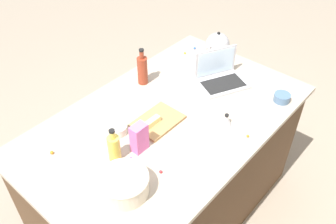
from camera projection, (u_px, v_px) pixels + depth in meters
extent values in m
plane|color=gray|center=(168.00, 206.00, 2.76)|extent=(12.00, 12.00, 0.00)
cube|color=#4C331E|center=(168.00, 169.00, 2.48)|extent=(1.72, 1.02, 0.87)
cube|color=tan|center=(168.00, 120.00, 2.18)|extent=(1.78, 1.08, 0.03)
cube|color=#B7B7BC|center=(222.00, 84.00, 2.42)|extent=(0.37, 0.33, 0.02)
cube|color=black|center=(223.00, 84.00, 2.41)|extent=(0.31, 0.26, 0.00)
cube|color=#B7B7BC|center=(216.00, 62.00, 2.43)|extent=(0.27, 0.14, 0.20)
cube|color=silver|center=(216.00, 62.00, 2.43)|extent=(0.24, 0.12, 0.18)
cylinder|color=beige|center=(124.00, 185.00, 1.73)|extent=(0.24, 0.24, 0.10)
cylinder|color=black|center=(124.00, 184.00, 1.73)|extent=(0.20, 0.20, 0.09)
torus|color=beige|center=(123.00, 178.00, 1.70)|extent=(0.25, 0.25, 0.01)
cylinder|color=maroon|center=(143.00, 71.00, 2.39)|extent=(0.07, 0.07, 0.19)
cylinder|color=maroon|center=(142.00, 55.00, 2.31)|extent=(0.03, 0.03, 0.05)
cylinder|color=black|center=(141.00, 50.00, 2.29)|extent=(0.03, 0.03, 0.01)
cylinder|color=#DBC64C|center=(115.00, 149.00, 1.88)|extent=(0.07, 0.07, 0.15)
cylinder|color=#DBC64C|center=(113.00, 135.00, 1.82)|extent=(0.03, 0.03, 0.04)
cylinder|color=black|center=(112.00, 131.00, 1.80)|extent=(0.03, 0.03, 0.01)
cylinder|color=#ADADB2|center=(217.00, 53.00, 2.72)|extent=(0.13, 0.13, 0.01)
sphere|color=#ADADB2|center=(218.00, 45.00, 2.67)|extent=(0.18, 0.18, 0.18)
cone|color=#ADADB2|center=(211.00, 47.00, 2.61)|extent=(0.08, 0.03, 0.07)
sphere|color=black|center=(219.00, 33.00, 2.61)|extent=(0.02, 0.02, 0.02)
cube|color=#AD7F4C|center=(158.00, 121.00, 2.14)|extent=(0.28, 0.21, 0.02)
cube|color=#F4E58C|center=(152.00, 122.00, 2.10)|extent=(0.11, 0.04, 0.04)
cylinder|color=beige|center=(118.00, 129.00, 2.06)|extent=(0.10, 0.10, 0.05)
cylinder|color=slate|center=(282.00, 98.00, 2.28)|extent=(0.10, 0.10, 0.05)
cone|color=#B2B2B7|center=(226.00, 120.00, 2.11)|extent=(0.07, 0.07, 0.07)
cylinder|color=black|center=(227.00, 115.00, 2.09)|extent=(0.02, 0.02, 0.01)
cube|color=pink|center=(139.00, 138.00, 1.93)|extent=(0.09, 0.06, 0.17)
sphere|color=red|center=(161.00, 172.00, 1.85)|extent=(0.02, 0.02, 0.02)
sphere|color=orange|center=(52.00, 152.00, 1.95)|extent=(0.02, 0.02, 0.02)
sphere|color=blue|center=(195.00, 48.00, 2.78)|extent=(0.02, 0.02, 0.02)
sphere|color=red|center=(233.00, 81.00, 2.45)|extent=(0.02, 0.02, 0.02)
sphere|color=orange|center=(248.00, 136.00, 2.05)|extent=(0.02, 0.02, 0.02)
sphere|color=#CC3399|center=(131.00, 159.00, 1.91)|extent=(0.02, 0.02, 0.02)
sphere|color=yellow|center=(216.00, 68.00, 2.57)|extent=(0.02, 0.02, 0.02)
sphere|color=yellow|center=(185.00, 53.00, 2.72)|extent=(0.01, 0.01, 0.01)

